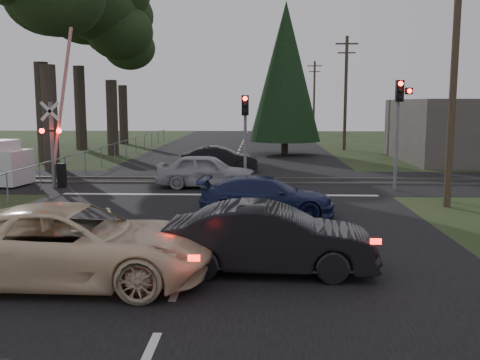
{
  "coord_description": "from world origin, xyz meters",
  "views": [
    {
      "loc": [
        1.65,
        -13.44,
        3.73
      ],
      "look_at": [
        1.03,
        3.5,
        1.3
      ],
      "focal_mm": 40.0,
      "sensor_mm": 36.0,
      "label": 1
    }
  ],
  "objects_px": {
    "crossing_signal": "(57,142)",
    "dark_car_far": "(220,159)",
    "traffic_signal_center": "(245,124)",
    "dark_hatchback": "(270,239)",
    "utility_pole_far": "(314,96)",
    "cream_coupe": "(73,245)",
    "blue_sedan": "(267,197)",
    "traffic_signal_right": "(399,114)",
    "utility_pole_near": "(454,75)",
    "utility_pole_mid": "(346,91)",
    "silver_car": "(207,171)"
  },
  "relations": [
    {
      "from": "cream_coupe",
      "to": "blue_sedan",
      "type": "xyz_separation_m",
      "value": [
        4.13,
        6.88,
        -0.16
      ]
    },
    {
      "from": "cream_coupe",
      "to": "silver_car",
      "type": "xyz_separation_m",
      "value": [
        1.54,
        12.83,
        -0.06
      ]
    },
    {
      "from": "dark_hatchback",
      "to": "traffic_signal_right",
      "type": "bearing_deg",
      "value": -23.97
    },
    {
      "from": "utility_pole_mid",
      "to": "traffic_signal_right",
      "type": "bearing_deg",
      "value": -92.66
    },
    {
      "from": "dark_hatchback",
      "to": "utility_pole_far",
      "type": "bearing_deg",
      "value": -4.18
    },
    {
      "from": "silver_car",
      "to": "blue_sedan",
      "type": "distance_m",
      "value": 6.49
    },
    {
      "from": "utility_pole_far",
      "to": "cream_coupe",
      "type": "bearing_deg",
      "value": -100.54
    },
    {
      "from": "utility_pole_near",
      "to": "crossing_signal",
      "type": "bearing_deg",
      "value": 166.5
    },
    {
      "from": "dark_hatchback",
      "to": "blue_sedan",
      "type": "relative_size",
      "value": 1.03
    },
    {
      "from": "crossing_signal",
      "to": "dark_car_far",
      "type": "xyz_separation_m",
      "value": [
        6.75,
        6.04,
        -1.37
      ]
    },
    {
      "from": "utility_pole_near",
      "to": "traffic_signal_center",
      "type": "bearing_deg",
      "value": 148.05
    },
    {
      "from": "traffic_signal_center",
      "to": "crossing_signal",
      "type": "bearing_deg",
      "value": -173.85
    },
    {
      "from": "utility_pole_near",
      "to": "utility_pole_far",
      "type": "relative_size",
      "value": 1.0
    },
    {
      "from": "traffic_signal_center",
      "to": "silver_car",
      "type": "distance_m",
      "value": 2.73
    },
    {
      "from": "traffic_signal_center",
      "to": "blue_sedan",
      "type": "distance_m",
      "value": 6.93
    },
    {
      "from": "traffic_signal_center",
      "to": "dark_hatchback",
      "type": "relative_size",
      "value": 0.88
    },
    {
      "from": "silver_car",
      "to": "dark_car_far",
      "type": "xyz_separation_m",
      "value": [
        0.18,
        5.74,
        -0.06
      ]
    },
    {
      "from": "traffic_signal_right",
      "to": "traffic_signal_center",
      "type": "height_order",
      "value": "traffic_signal_right"
    },
    {
      "from": "crossing_signal",
      "to": "utility_pole_far",
      "type": "relative_size",
      "value": 0.77
    },
    {
      "from": "utility_pole_mid",
      "to": "traffic_signal_center",
      "type": "bearing_deg",
      "value": -111.21
    },
    {
      "from": "blue_sedan",
      "to": "dark_car_far",
      "type": "bearing_deg",
      "value": 15.35
    },
    {
      "from": "dark_hatchback",
      "to": "dark_car_far",
      "type": "relative_size",
      "value": 1.11
    },
    {
      "from": "utility_pole_near",
      "to": "utility_pole_mid",
      "type": "height_order",
      "value": "same"
    },
    {
      "from": "traffic_signal_center",
      "to": "utility_pole_mid",
      "type": "distance_m",
      "value": 20.82
    },
    {
      "from": "traffic_signal_right",
      "to": "utility_pole_mid",
      "type": "bearing_deg",
      "value": 87.34
    },
    {
      "from": "utility_pole_far",
      "to": "utility_pole_mid",
      "type": "bearing_deg",
      "value": -90.0
    },
    {
      "from": "cream_coupe",
      "to": "dark_hatchback",
      "type": "xyz_separation_m",
      "value": [
        4.13,
        0.82,
        -0.05
      ]
    },
    {
      "from": "utility_pole_near",
      "to": "utility_pole_mid",
      "type": "distance_m",
      "value": 24.0
    },
    {
      "from": "utility_pole_mid",
      "to": "blue_sedan",
      "type": "height_order",
      "value": "utility_pole_mid"
    },
    {
      "from": "silver_car",
      "to": "blue_sedan",
      "type": "relative_size",
      "value": 0.98
    },
    {
      "from": "crossing_signal",
      "to": "traffic_signal_center",
      "type": "distance_m",
      "value": 8.36
    },
    {
      "from": "utility_pole_far",
      "to": "dark_car_far",
      "type": "xyz_separation_m",
      "value": [
        -9.02,
        -39.17,
        -4.04
      ]
    },
    {
      "from": "utility_pole_near",
      "to": "blue_sedan",
      "type": "relative_size",
      "value": 2.0
    },
    {
      "from": "utility_pole_far",
      "to": "dark_car_far",
      "type": "distance_m",
      "value": 40.4
    },
    {
      "from": "crossing_signal",
      "to": "utility_pole_mid",
      "type": "relative_size",
      "value": 0.77
    },
    {
      "from": "traffic_signal_right",
      "to": "cream_coupe",
      "type": "height_order",
      "value": "traffic_signal_right"
    },
    {
      "from": "traffic_signal_center",
      "to": "dark_hatchback",
      "type": "xyz_separation_m",
      "value": [
        0.89,
        -12.59,
        -2.04
      ]
    },
    {
      "from": "traffic_signal_center",
      "to": "cream_coupe",
      "type": "xyz_separation_m",
      "value": [
        -3.24,
        -13.41,
        -1.99
      ]
    },
    {
      "from": "utility_pole_far",
      "to": "traffic_signal_right",
      "type": "bearing_deg",
      "value": -91.2
    },
    {
      "from": "traffic_signal_center",
      "to": "blue_sedan",
      "type": "xyz_separation_m",
      "value": [
        0.9,
        -6.53,
        -2.15
      ]
    },
    {
      "from": "crossing_signal",
      "to": "silver_car",
      "type": "height_order",
      "value": "crossing_signal"
    },
    {
      "from": "crossing_signal",
      "to": "silver_car",
      "type": "relative_size",
      "value": 1.58
    },
    {
      "from": "utility_pole_near",
      "to": "silver_car",
      "type": "xyz_separation_m",
      "value": [
        -9.2,
        4.09,
        -3.97
      ]
    },
    {
      "from": "dark_car_far",
      "to": "cream_coupe",
      "type": "bearing_deg",
      "value": 174.11
    },
    {
      "from": "silver_car",
      "to": "utility_pole_near",
      "type": "bearing_deg",
      "value": -111.66
    },
    {
      "from": "utility_pole_mid",
      "to": "dark_hatchback",
      "type": "distance_m",
      "value": 32.83
    },
    {
      "from": "traffic_signal_right",
      "to": "cream_coupe",
      "type": "relative_size",
      "value": 0.8
    },
    {
      "from": "traffic_signal_center",
      "to": "utility_pole_far",
      "type": "distance_m",
      "value": 44.99
    },
    {
      "from": "traffic_signal_right",
      "to": "dark_hatchback",
      "type": "bearing_deg",
      "value": -116.42
    },
    {
      "from": "utility_pole_mid",
      "to": "dark_car_far",
      "type": "relative_size",
      "value": 2.15
    }
  ]
}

